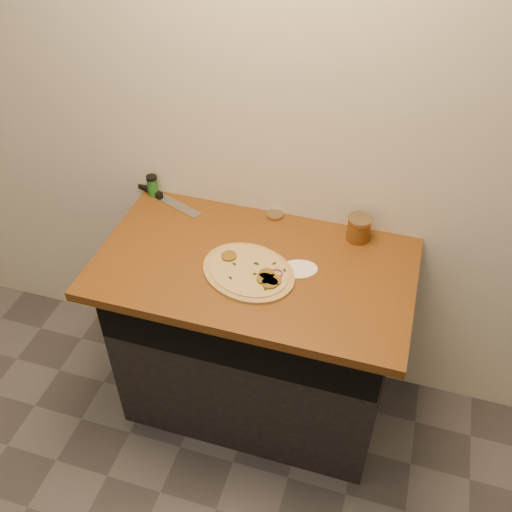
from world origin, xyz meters
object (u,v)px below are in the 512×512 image
(pizza, at_px, (250,272))
(chefs_knife, at_px, (163,197))
(salsa_jar, at_px, (359,228))
(spice_shaker, at_px, (152,185))

(pizza, bearing_deg, chefs_knife, 145.39)
(salsa_jar, bearing_deg, pizza, -137.65)
(pizza, distance_m, salsa_jar, 0.47)
(pizza, height_order, spice_shaker, spice_shaker)
(chefs_knife, distance_m, spice_shaker, 0.07)
(pizza, xyz_separation_m, salsa_jar, (0.35, 0.32, 0.04))
(pizza, height_order, chefs_knife, pizza)
(salsa_jar, height_order, spice_shaker, salsa_jar)
(chefs_knife, xyz_separation_m, salsa_jar, (0.85, -0.03, 0.05))
(pizza, distance_m, spice_shaker, 0.66)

